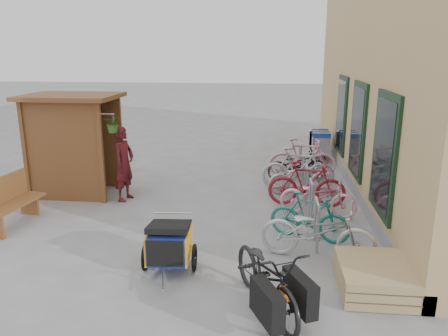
# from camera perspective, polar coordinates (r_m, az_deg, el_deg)

# --- Properties ---
(ground) EXTENTS (80.00, 80.00, 0.00)m
(ground) POSITION_cam_1_polar(r_m,az_deg,el_deg) (8.17, -4.69, -9.44)
(ground) COLOR #959598
(kiosk) EXTENTS (2.49, 1.65, 2.40)m
(kiosk) POSITION_cam_1_polar(r_m,az_deg,el_deg) (11.00, -19.46, 4.64)
(kiosk) COLOR brown
(kiosk) RESTS_ON ground
(bike_rack) EXTENTS (0.05, 5.35, 0.86)m
(bike_rack) POSITION_cam_1_polar(r_m,az_deg,el_deg) (10.14, 10.73, -1.61)
(bike_rack) COLOR #A5A8AD
(bike_rack) RESTS_ON ground
(pallet_stack) EXTENTS (1.00, 1.20, 0.40)m
(pallet_stack) POSITION_cam_1_polar(r_m,az_deg,el_deg) (6.87, 18.99, -13.33)
(pallet_stack) COLOR tan
(pallet_stack) RESTS_ON ground
(bench) EXTENTS (0.64, 1.60, 0.99)m
(bench) POSITION_cam_1_polar(r_m,az_deg,el_deg) (9.63, -26.46, -3.94)
(bench) COLOR brown
(bench) RESTS_ON ground
(shopping_carts) EXTENTS (0.56, 1.55, 1.00)m
(shopping_carts) POSITION_cam_1_polar(r_m,az_deg,el_deg) (14.30, 12.29, 3.45)
(shopping_carts) COLOR silver
(shopping_carts) RESTS_ON ground
(child_trailer) EXTENTS (0.87, 1.43, 0.84)m
(child_trailer) POSITION_cam_1_polar(r_m,az_deg,el_deg) (7.02, -7.16, -9.62)
(child_trailer) COLOR navy
(child_trailer) RESTS_ON ground
(cargo_bike) EXTENTS (1.41, 1.98, 0.99)m
(cargo_bike) POSITION_cam_1_polar(r_m,az_deg,el_deg) (5.97, 5.74, -14.00)
(cargo_bike) COLOR black
(cargo_bike) RESTS_ON ground
(person_kiosk) EXTENTS (0.55, 0.71, 1.74)m
(person_kiosk) POSITION_cam_1_polar(r_m,az_deg,el_deg) (10.29, -12.94, 0.56)
(person_kiosk) COLOR maroon
(person_kiosk) RESTS_ON ground
(bike_0) EXTENTS (2.00, 1.03, 1.00)m
(bike_0) POSITION_cam_1_polar(r_m,az_deg,el_deg) (7.44, 12.16, -8.09)
(bike_0) COLOR #B2B3B7
(bike_0) RESTS_ON ground
(bike_1) EXTENTS (1.55, 0.90, 0.90)m
(bike_1) POSITION_cam_1_polar(r_m,az_deg,el_deg) (8.17, 11.11, -6.24)
(bike_1) COLOR #1C7265
(bike_1) RESTS_ON ground
(bike_2) EXTENTS (1.70, 0.92, 0.85)m
(bike_2) POSITION_cam_1_polar(r_m,az_deg,el_deg) (9.38, 12.20, -3.66)
(bike_2) COLOR pink
(bike_2) RESTS_ON ground
(bike_3) EXTENTS (1.75, 0.64, 1.03)m
(bike_3) POSITION_cam_1_polar(r_m,az_deg,el_deg) (9.87, 10.76, -2.07)
(bike_3) COLOR maroon
(bike_3) RESTS_ON ground
(bike_4) EXTENTS (1.65, 0.90, 0.82)m
(bike_4) POSITION_cam_1_polar(r_m,az_deg,el_deg) (10.73, 9.87, -1.22)
(bike_4) COLOR #B2B3B7
(bike_4) RESTS_ON ground
(bike_5) EXTENTS (1.81, 0.53, 1.08)m
(bike_5) POSITION_cam_1_polar(r_m,az_deg,el_deg) (10.99, 9.63, -0.12)
(bike_5) COLOR #B2B3B7
(bike_5) RESTS_ON ground
(bike_6) EXTENTS (1.70, 0.95, 0.84)m
(bike_6) POSITION_cam_1_polar(r_m,az_deg,el_deg) (11.85, 9.49, 0.41)
(bike_6) COLOR black
(bike_6) RESTS_ON ground
(bike_7) EXTENTS (1.86, 0.62, 1.10)m
(bike_7) POSITION_cam_1_polar(r_m,az_deg,el_deg) (12.06, 10.23, 1.27)
(bike_7) COLOR pink
(bike_7) RESTS_ON ground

